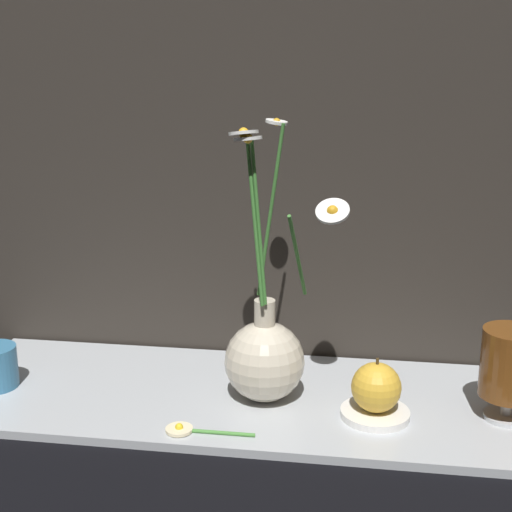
# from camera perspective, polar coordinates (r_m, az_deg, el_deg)

# --- Properties ---
(ground_plane) EXTENTS (6.00, 6.00, 0.00)m
(ground_plane) POSITION_cam_1_polar(r_m,az_deg,el_deg) (1.06, -0.32, -11.57)
(ground_plane) COLOR black
(shelf) EXTENTS (0.89, 0.31, 0.01)m
(shelf) POSITION_cam_1_polar(r_m,az_deg,el_deg) (1.05, -0.32, -11.28)
(shelf) COLOR #B2B7BC
(shelf) RESTS_ON ground_plane
(backdrop_wall) EXTENTS (1.39, 0.02, 1.10)m
(backdrop_wall) POSITION_cam_1_polar(r_m,az_deg,el_deg) (1.11, 1.03, 18.97)
(backdrop_wall) COLOR #2D2823
(backdrop_wall) RESTS_ON ground_plane
(vase_with_flowers) EXTENTS (0.17, 0.11, 0.39)m
(vase_with_flowers) POSITION_cam_1_polar(r_m,az_deg,el_deg) (1.01, 0.72, -7.89)
(vase_with_flowers) COLOR beige
(vase_with_flowers) RESTS_ON shelf
(tea_glass) EXTENTS (0.08, 0.08, 0.13)m
(tea_glass) POSITION_cam_1_polar(r_m,az_deg,el_deg) (1.01, 19.69, -8.24)
(tea_glass) COLOR silver
(tea_glass) RESTS_ON shelf
(saucer_plate) EXTENTS (0.09, 0.09, 0.01)m
(saucer_plate) POSITION_cam_1_polar(r_m,az_deg,el_deg) (1.00, 9.50, -12.32)
(saucer_plate) COLOR white
(saucer_plate) RESTS_ON shelf
(orange_fruit) EXTENTS (0.07, 0.07, 0.08)m
(orange_fruit) POSITION_cam_1_polar(r_m,az_deg,el_deg) (0.98, 9.60, -10.31)
(orange_fruit) COLOR gold
(orange_fruit) RESTS_ON saucer_plate
(loose_daisy) EXTENTS (0.12, 0.04, 0.01)m
(loose_daisy) POSITION_cam_1_polar(r_m,az_deg,el_deg) (0.96, -5.33, -13.68)
(loose_daisy) COLOR #4C8E3D
(loose_daisy) RESTS_ON shelf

